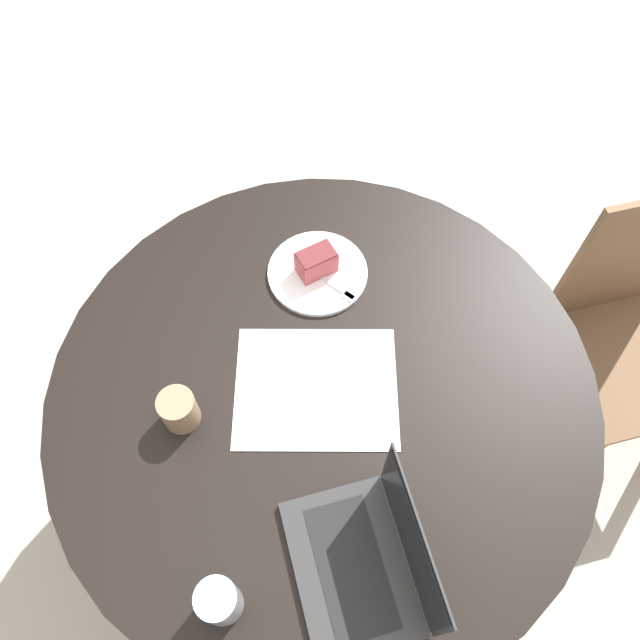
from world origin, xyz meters
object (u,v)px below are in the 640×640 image
coffee_glass (179,410)px  laptop (367,561)px  chair (624,333)px  plate (318,273)px

coffee_glass → laptop: bearing=150.2°
chair → coffee_glass: size_ratio=10.35×
plate → chair: bearing=-172.5°
chair → plate: 0.93m
plate → coffee_glass: bearing=59.9°
chair → plate: bearing=-14.8°
plate → laptop: size_ratio=0.67×
plate → coffee_glass: size_ratio=2.71×
chair → laptop: size_ratio=2.55×
chair → laptop: bearing=26.0°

